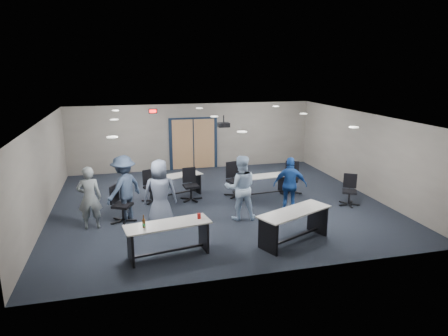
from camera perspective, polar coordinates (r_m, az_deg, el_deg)
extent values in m
plane|color=black|center=(12.60, -0.82, -5.04)|extent=(10.00, 10.00, 0.00)
cube|color=slate|center=(16.54, -4.43, 4.48)|extent=(10.00, 0.04, 2.70)
cube|color=slate|center=(8.09, 6.53, -6.36)|extent=(10.00, 0.04, 2.70)
cube|color=slate|center=(12.13, -24.49, -0.50)|extent=(0.04, 9.00, 2.70)
cube|color=slate|center=(14.19, 19.23, 2.03)|extent=(0.04, 9.00, 2.70)
cube|color=white|center=(11.97, -0.87, 7.22)|extent=(10.00, 9.00, 0.04)
cube|color=black|center=(16.57, -4.39, 3.45)|extent=(2.00, 0.06, 2.20)
cube|color=#AA774D|center=(16.48, -5.92, 3.35)|extent=(0.85, 0.04, 2.05)
cube|color=#AA774D|center=(16.63, -2.85, 3.51)|extent=(0.85, 0.04, 2.05)
cube|color=black|center=(16.15, -10.13, 8.00)|extent=(0.32, 0.05, 0.18)
cube|color=#FF0C0C|center=(16.12, -10.12, 7.99)|extent=(0.26, 0.02, 0.12)
cylinder|color=black|center=(12.54, -0.05, 7.00)|extent=(0.04, 0.04, 0.24)
cube|color=black|center=(12.57, -0.05, 6.19)|extent=(0.35, 0.30, 0.14)
cylinder|color=black|center=(12.42, 0.12, 6.09)|extent=(0.08, 0.03, 0.08)
cube|color=beige|center=(9.11, -8.04, -7.96)|extent=(2.00, 0.95, 0.03)
cube|color=black|center=(9.10, -13.22, -10.91)|extent=(0.15, 0.59, 0.75)
cube|color=black|center=(9.50, -2.93, -9.41)|extent=(0.15, 0.59, 0.75)
cube|color=black|center=(9.37, -7.89, -11.66)|extent=(1.69, 0.33, 0.04)
cylinder|color=red|center=(9.28, -3.59, -6.86)|extent=(0.09, 0.09, 0.13)
cube|color=beige|center=(9.83, 10.07, -6.14)|extent=(2.08, 1.42, 0.03)
cube|color=black|center=(9.39, 6.31, -9.68)|extent=(0.30, 0.58, 0.77)
cube|color=black|center=(10.62, 13.19, -7.06)|extent=(0.30, 0.58, 0.77)
cube|color=black|center=(10.09, 9.90, -9.75)|extent=(1.63, 0.78, 0.04)
cube|color=beige|center=(13.14, -6.96, -1.13)|extent=(1.86, 1.13, 0.03)
cube|color=black|center=(12.93, -10.03, -3.16)|extent=(0.22, 0.53, 0.69)
cube|color=black|center=(13.58, -3.94, -2.10)|extent=(0.22, 0.53, 0.69)
cube|color=black|center=(13.31, -6.88, -3.63)|extent=(1.50, 0.56, 0.04)
cube|color=beige|center=(13.16, 5.46, -1.19)|extent=(1.74, 0.72, 0.03)
cube|color=black|center=(12.97, 2.39, -2.95)|extent=(0.10, 0.52, 0.66)
cube|color=black|center=(13.58, 8.31, -2.29)|extent=(0.10, 0.52, 0.66)
cube|color=black|center=(13.33, 5.40, -3.58)|extent=(1.50, 0.19, 0.04)
imported|color=gray|center=(11.04, -18.67, -4.06)|extent=(0.63, 0.42, 1.70)
imported|color=slate|center=(10.75, -9.12, -3.59)|extent=(0.93, 0.63, 1.83)
imported|color=#C0DDFF|center=(11.10, 2.40, -2.82)|extent=(0.99, 0.83, 1.83)
imported|color=#1B4698|center=(11.82, 9.43, -2.39)|extent=(1.04, 0.72, 1.65)
imported|color=#374863|center=(11.42, -14.07, -2.76)|extent=(1.32, 1.31, 1.83)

